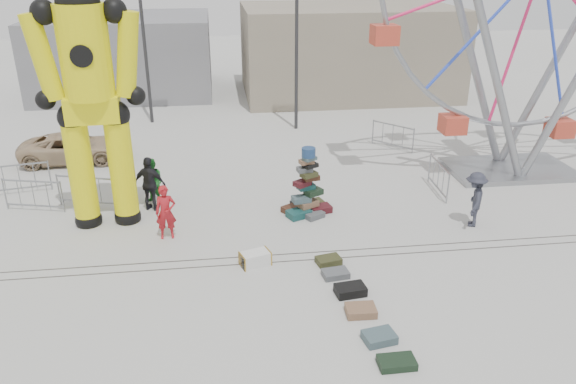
{
  "coord_description": "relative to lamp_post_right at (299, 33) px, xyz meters",
  "views": [
    {
      "loc": [
        -0.74,
        -12.82,
        8.0
      ],
      "look_at": [
        1.2,
        2.14,
        1.43
      ],
      "focal_mm": 35.0,
      "sensor_mm": 36.0,
      "label": 1
    }
  ],
  "objects": [
    {
      "name": "row_case_1",
      "position": [
        -0.95,
        -13.34,
        -4.4
      ],
      "size": [
        0.74,
        0.55,
        0.17
      ],
      "primitive_type": "cube",
      "rotation": [
        0.0,
        0.0,
        0.13
      ],
      "color": "#565A5E",
      "rests_on": "ground"
    },
    {
      "name": "lamp_post_left",
      "position": [
        -7.0,
        2.0,
        0.0
      ],
      "size": [
        1.41,
        0.25,
        8.0
      ],
      "color": "#2D2D30",
      "rests_on": "ground"
    },
    {
      "name": "pedestrian_green",
      "position": [
        -6.11,
        -8.01,
        -3.68
      ],
      "size": [
        0.99,
        0.95,
        1.61
      ],
      "primitive_type": "imported",
      "rotation": [
        0.0,
        0.0,
        -0.62
      ],
      "color": "#1B6E24",
      "rests_on": "ground"
    },
    {
      "name": "steamer_trunk",
      "position": [
        -3.01,
        -12.46,
        -4.29
      ],
      "size": [
        0.91,
        0.69,
        0.38
      ],
      "primitive_type": "cube",
      "rotation": [
        0.0,
        0.0,
        0.31
      ],
      "color": "silver",
      "rests_on": "ground"
    },
    {
      "name": "barricade_dummy_a",
      "position": [
        -10.88,
        -6.44,
        -3.93
      ],
      "size": [
        1.99,
        0.46,
        1.1
      ],
      "primitive_type": null,
      "rotation": [
        0.0,
        0.0,
        0.18
      ],
      "color": "gray",
      "rests_on": "ground"
    },
    {
      "name": "barricade_dummy_b",
      "position": [
        -9.97,
        -8.05,
        -3.93
      ],
      "size": [
        1.96,
        0.6,
        1.1
      ],
      "primitive_type": null,
      "rotation": [
        0.0,
        0.0,
        -0.25
      ],
      "color": "gray",
      "rests_on": "ground"
    },
    {
      "name": "building_right",
      "position": [
        3.91,
        7.0,
        -1.98
      ],
      "size": [
        12.0,
        8.0,
        5.0
      ],
      "primitive_type": "cube",
      "color": "gray",
      "rests_on": "ground"
    },
    {
      "name": "row_case_0",
      "position": [
        -1.0,
        -12.65,
        -4.39
      ],
      "size": [
        0.75,
        0.58,
        0.19
      ],
      "primitive_type": "cube",
      "rotation": [
        0.0,
        0.0,
        0.22
      ],
      "color": "#393B1D",
      "rests_on": "ground"
    },
    {
      "name": "crash_test_dummy",
      "position": [
        -7.43,
        -9.27,
        -0.22
      ],
      "size": [
        3.21,
        1.41,
        8.09
      ],
      "rotation": [
        0.0,
        0.0,
        0.07
      ],
      "color": "black",
      "rests_on": "ground"
    },
    {
      "name": "building_left",
      "position": [
        -9.09,
        9.0,
        -2.28
      ],
      "size": [
        10.0,
        8.0,
        4.4
      ],
      "primitive_type": "cube",
      "color": "gray",
      "rests_on": "ground"
    },
    {
      "name": "barricade_wheel_front",
      "position": [
        3.81,
        -8.26,
        -3.93
      ],
      "size": [
        0.2,
        2.0,
        1.1
      ],
      "primitive_type": null,
      "rotation": [
        0.0,
        0.0,
        1.52
      ],
      "color": "gray",
      "rests_on": "ground"
    },
    {
      "name": "pedestrian_black",
      "position": [
        -6.14,
        -8.46,
        -3.56
      ],
      "size": [
        1.17,
        0.79,
        1.84
      ],
      "primitive_type": "imported",
      "rotation": [
        0.0,
        0.0,
        2.8
      ],
      "color": "black",
      "rests_on": "ground"
    },
    {
      "name": "suitcase_tower",
      "position": [
        -1.07,
        -9.35,
        -3.85
      ],
      "size": [
        1.71,
        1.48,
        2.25
      ],
      "rotation": [
        0.0,
        0.0,
        0.36
      ],
      "color": "#184A49",
      "rests_on": "ground"
    },
    {
      "name": "pedestrian_grey",
      "position": [
        3.91,
        -10.92,
        -3.6
      ],
      "size": [
        1.07,
        1.31,
        1.76
      ],
      "primitive_type": "imported",
      "rotation": [
        0.0,
        0.0,
        -2.0
      ],
      "color": "#292B37",
      "rests_on": "ground"
    },
    {
      "name": "ground",
      "position": [
        -3.09,
        -13.0,
        -4.48
      ],
      "size": [
        90.0,
        90.0,
        0.0
      ],
      "primitive_type": "plane",
      "color": "#9E9E99",
      "rests_on": "ground"
    },
    {
      "name": "lamp_post_right",
      "position": [
        0.0,
        0.0,
        0.0
      ],
      "size": [
        1.41,
        0.25,
        8.0
      ],
      "color": "#2D2D30",
      "rests_on": "ground"
    },
    {
      "name": "row_case_5",
      "position": [
        -0.4,
        -16.91,
        -4.4
      ],
      "size": [
        0.78,
        0.48,
        0.17
      ],
      "primitive_type": "cube",
      "rotation": [
        0.0,
        0.0,
        0.01
      ],
      "color": "black",
      "rests_on": "ground"
    },
    {
      "name": "track_line_near",
      "position": [
        -3.09,
        -12.4,
        -4.48
      ],
      "size": [
        40.0,
        0.04,
        0.01
      ],
      "primitive_type": "cube",
      "color": "#47443F",
      "rests_on": "ground"
    },
    {
      "name": "parked_suv",
      "position": [
        -9.69,
        -3.35,
        -3.9
      ],
      "size": [
        4.24,
        2.08,
        1.16
      ],
      "primitive_type": "imported",
      "rotation": [
        0.0,
        0.0,
        1.61
      ],
      "color": "tan",
      "rests_on": "ground"
    },
    {
      "name": "row_case_4",
      "position": [
        -0.53,
        -16.08,
        -4.38
      ],
      "size": [
        0.78,
        0.63,
        0.2
      ],
      "primitive_type": "cube",
      "rotation": [
        0.0,
        0.0,
        0.18
      ],
      "color": "#455C63",
      "rests_on": "ground"
    },
    {
      "name": "track_line_far",
      "position": [
        -3.09,
        -12.0,
        -4.48
      ],
      "size": [
        40.0,
        0.04,
        0.01
      ],
      "primitive_type": "cube",
      "color": "#47443F",
      "rests_on": "ground"
    },
    {
      "name": "barricade_wheel_back",
      "position": [
        3.62,
        -3.45,
        -3.93
      ],
      "size": [
        1.41,
        1.55,
        1.1
      ],
      "primitive_type": null,
      "rotation": [
        0.0,
        0.0,
        -0.84
      ],
      "color": "gray",
      "rests_on": "ground"
    },
    {
      "name": "pedestrian_red",
      "position": [
        -5.5,
        -10.54,
        -3.65
      ],
      "size": [
        0.63,
        0.44,
        1.67
      ],
      "primitive_type": "imported",
      "rotation": [
        0.0,
        0.0,
        0.07
      ],
      "color": "#A7171F",
      "rests_on": "ground"
    },
    {
      "name": "row_case_3",
      "position": [
        -0.69,
        -15.05,
        -4.38
      ],
      "size": [
        0.73,
        0.55,
        0.2
      ],
      "primitive_type": "cube",
      "rotation": [
        0.0,
        0.0,
        -0.04
      ],
      "color": "#886045",
      "rests_on": "ground"
    },
    {
      "name": "row_case_2",
      "position": [
        -0.75,
        -14.2,
        -4.36
      ],
      "size": [
        0.81,
        0.58,
        0.24
      ],
      "primitive_type": "cube",
      "rotation": [
        0.0,
        0.0,
        0.13
      ],
      "color": "black",
      "rests_on": "ground"
    },
    {
      "name": "barricade_dummy_c",
      "position": [
        -8.31,
        -7.94,
        -3.93
      ],
      "size": [
        1.94,
        0.68,
        1.1
      ],
      "primitive_type": null,
      "rotation": [
        0.0,
        0.0,
        -0.3
      ],
      "color": "gray",
      "rests_on": "ground"
    }
  ]
}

